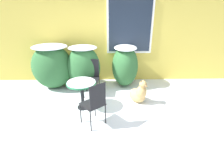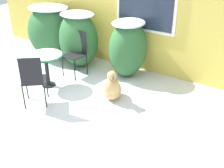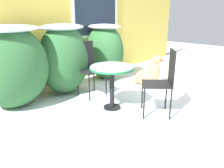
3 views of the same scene
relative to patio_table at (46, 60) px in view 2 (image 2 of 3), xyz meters
The scene contains 9 objects.
ground_plane 1.01m from the patio_table, 27.98° to the right, with size 16.00×16.00×0.00m, color silver.
house_wall 2.11m from the patio_table, 66.80° to the left, with size 8.00×0.10×2.60m.
shrub_left 1.62m from the patio_table, 130.13° to the left, with size 1.19×1.05×1.33m.
shrub_middle 1.17m from the patio_table, 94.35° to the left, with size 0.97×0.82×1.31m.
shrub_right 1.76m from the patio_table, 49.26° to the left, with size 0.79×0.94×1.26m.
patio_table is the anchor object (origin of this frame).
patio_chair_near_table 0.78m from the patio_table, 77.35° to the left, with size 0.45×0.45×1.00m.
patio_chair_far_side 0.78m from the patio_table, 62.37° to the right, with size 0.59×0.59×1.00m.
dog 1.49m from the patio_table, 10.16° to the left, with size 0.57×0.63×0.68m.
Camera 2 is at (3.23, -3.28, 2.82)m, focal length 45.00 mm.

